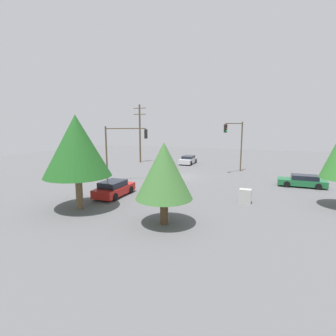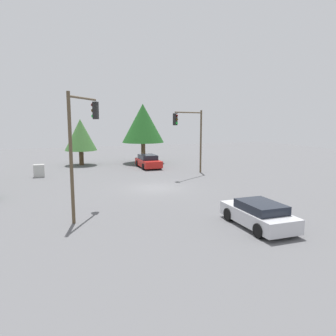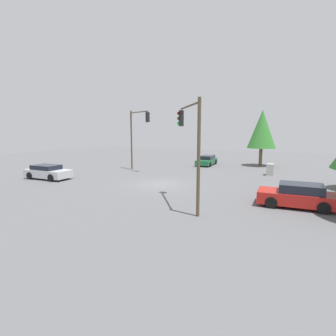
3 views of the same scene
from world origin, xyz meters
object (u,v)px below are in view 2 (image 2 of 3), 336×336
traffic_signal_main (191,130)px  electrical_cabinet (39,171)px  sedan_silver (259,214)px  sedan_red (148,161)px  traffic_signal_cross (81,134)px

traffic_signal_main → electrical_cabinet: (-13.85, 3.77, -3.74)m
sedan_silver → sedan_red: bearing=88.7°
sedan_silver → traffic_signal_main: traffic_signal_main is taller
sedan_silver → electrical_cabinet: (-10.82, 19.06, -0.06)m
sedan_silver → traffic_signal_main: (3.03, 15.28, 3.68)m
sedan_silver → electrical_cabinet: size_ratio=3.75×
sedan_red → traffic_signal_main: 7.41m
traffic_signal_cross → traffic_signal_main: bearing=-18.3°
sedan_red → electrical_cabinet: bearing=10.8°
sedan_silver → traffic_signal_cross: 10.34m
traffic_signal_main → traffic_signal_cross: (-11.14, -10.25, 0.30)m
sedan_red → traffic_signal_cross: bearing=62.0°
sedan_red → traffic_signal_cross: 18.75m
sedan_red → sedan_silver: size_ratio=0.99×
sedan_red → traffic_signal_main: traffic_signal_main is taller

